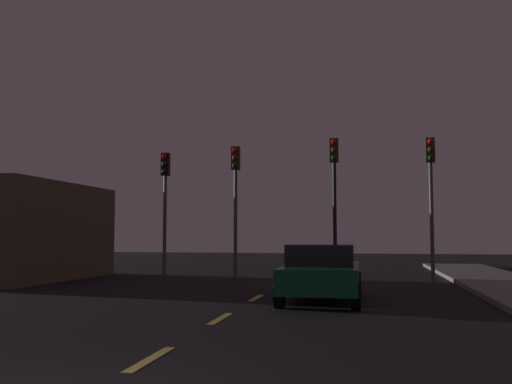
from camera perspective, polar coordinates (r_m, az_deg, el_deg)
name	(u,v)px	position (r m, az deg, el deg)	size (l,w,h in m)	color
ground_plane	(228,314)	(12.34, -2.92, -12.40)	(80.00, 80.00, 0.00)	black
lane_stripe_second	(151,359)	(8.21, -10.73, -16.40)	(0.16, 1.60, 0.01)	#EACC4C
lane_stripe_third	(221,318)	(11.77, -3.65, -12.77)	(0.16, 1.60, 0.01)	#EACC4C
lane_stripe_fourth	(256,298)	(15.44, 0.01, -10.77)	(0.16, 1.60, 0.01)	#EACC4C
lane_stripe_fifth	(278,285)	(19.17, 2.24, -9.52)	(0.16, 1.60, 0.01)	#EACC4C
lane_stripe_sixth	(292,277)	(22.91, 3.73, -8.67)	(0.16, 1.60, 0.01)	#EACC4C
lane_stripe_seventh	(303,271)	(26.68, 4.79, -8.05)	(0.16, 1.60, 0.01)	#EACC4C
traffic_signal_far_left	(165,190)	(22.33, -9.29, 0.17)	(0.32, 0.38, 4.96)	#4C4C51
traffic_signal_center_left	(235,186)	(21.51, -2.11, 0.58)	(0.32, 0.38, 5.13)	#4C4C51
traffic_signal_center_right	(334,181)	(20.98, 8.02, 1.09)	(0.32, 0.38, 5.32)	black
traffic_signal_far_right	(431,181)	(21.08, 17.45, 1.06)	(0.32, 0.38, 5.23)	#4C4C51
car_stopped_ahead	(322,272)	(14.82, 6.77, -8.10)	(2.02, 4.53, 1.47)	#0F4C2D
storefront_left	(2,231)	(23.97, -24.54, -3.69)	(6.00, 7.26, 3.69)	brown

